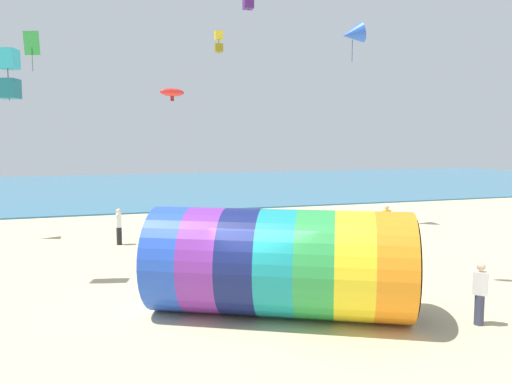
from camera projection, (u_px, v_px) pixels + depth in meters
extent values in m
plane|color=#CCBA8C|center=(257.00, 319.00, 13.22)|extent=(120.00, 120.00, 0.00)
cube|color=teal|center=(134.00, 187.00, 51.84)|extent=(120.00, 40.00, 0.10)
cylinder|color=blue|center=(174.00, 258.00, 13.90)|extent=(2.21, 3.01, 2.88)
cylinder|color=purple|center=(208.00, 260.00, 13.74)|extent=(2.21, 3.01, 2.88)
cylinder|color=navy|center=(243.00, 261.00, 13.58)|extent=(2.21, 3.01, 2.88)
cylinder|color=teal|center=(279.00, 263.00, 13.41)|extent=(2.21, 3.01, 2.88)
cylinder|color=green|center=(316.00, 264.00, 13.25)|extent=(2.21, 3.01, 2.88)
cylinder|color=yellow|center=(354.00, 266.00, 13.09)|extent=(2.21, 3.01, 2.88)
cylinder|color=orange|center=(392.00, 267.00, 12.92)|extent=(2.21, 3.01, 2.88)
cylinder|color=black|center=(413.00, 268.00, 12.84)|extent=(1.29, 2.37, 2.65)
cylinder|color=#383D56|center=(479.00, 310.00, 12.76)|extent=(0.24, 0.24, 0.79)
cube|color=white|center=(480.00, 283.00, 12.69)|extent=(0.41, 0.41, 0.60)
sphere|color=beige|center=(481.00, 267.00, 12.65)|extent=(0.22, 0.22, 0.22)
cube|color=#4C1E6B|center=(248.00, 4.00, 19.99)|extent=(0.39, 0.39, 0.41)
cube|color=#2DB2C6|center=(7.00, 59.00, 15.74)|extent=(0.72, 0.72, 0.62)
cube|color=#1B6B77|center=(9.00, 89.00, 15.83)|extent=(0.72, 0.72, 0.62)
cylinder|color=black|center=(8.00, 74.00, 15.79)|extent=(0.02, 0.02, 1.65)
cone|color=blue|center=(353.00, 34.00, 27.04)|extent=(1.48, 1.30, 1.32)
cylinder|color=navy|center=(352.00, 51.00, 27.13)|extent=(0.03, 0.03, 1.21)
cube|color=yellow|center=(219.00, 35.00, 26.56)|extent=(0.44, 0.44, 0.44)
cube|color=olive|center=(219.00, 48.00, 26.63)|extent=(0.44, 0.44, 0.44)
cylinder|color=black|center=(219.00, 42.00, 26.60)|extent=(0.02, 0.02, 1.16)
ellipsoid|color=red|center=(172.00, 92.00, 28.37)|extent=(1.54, 0.90, 0.55)
cube|color=maroon|center=(172.00, 98.00, 28.40)|extent=(0.21, 0.07, 0.37)
cube|color=green|center=(32.00, 43.00, 23.07)|extent=(0.74, 0.40, 1.08)
cylinder|color=#1E642A|center=(32.00, 59.00, 23.14)|extent=(0.03, 0.03, 1.08)
cylinder|color=black|center=(119.00, 236.00, 22.72)|extent=(0.24, 0.24, 0.81)
cube|color=white|center=(119.00, 221.00, 22.65)|extent=(0.23, 0.37, 0.61)
sphere|color=beige|center=(119.00, 211.00, 22.61)|extent=(0.22, 0.22, 0.22)
cylinder|color=black|center=(321.00, 238.00, 22.34)|extent=(0.24, 0.24, 0.79)
cube|color=red|center=(322.00, 222.00, 22.27)|extent=(0.41, 0.31, 0.59)
sphere|color=beige|center=(322.00, 213.00, 22.23)|extent=(0.21, 0.21, 0.21)
cylinder|color=#383D56|center=(386.00, 230.00, 24.27)|extent=(0.24, 0.24, 0.79)
cube|color=yellow|center=(387.00, 216.00, 24.20)|extent=(0.39, 0.27, 0.59)
sphere|color=tan|center=(387.00, 207.00, 24.16)|extent=(0.21, 0.21, 0.21)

